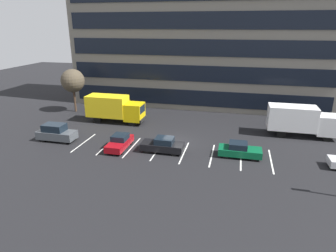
% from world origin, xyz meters
% --- Properties ---
extents(ground_plane, '(120.00, 120.00, 0.00)m').
position_xyz_m(ground_plane, '(0.00, 0.00, 0.00)').
color(ground_plane, black).
extents(office_building, '(39.00, 11.03, 21.60)m').
position_xyz_m(office_building, '(0.00, 17.95, 10.80)').
color(office_building, slate).
rests_on(office_building, ground_plane).
extents(lot_markings, '(19.74, 5.40, 0.01)m').
position_xyz_m(lot_markings, '(0.00, -2.72, 0.00)').
color(lot_markings, silver).
rests_on(lot_markings, ground_plane).
extents(box_truck_yellow_all, '(7.59, 2.51, 3.52)m').
position_xyz_m(box_truck_yellow_all, '(-9.31, 4.79, 1.98)').
color(box_truck_yellow_all, yellow).
rests_on(box_truck_yellow_all, ground_plane).
extents(box_truck_white, '(7.61, 2.52, 3.53)m').
position_xyz_m(box_truck_white, '(13.43, 4.95, 1.99)').
color(box_truck_white, white).
rests_on(box_truck_white, ground_plane).
extents(sedan_maroon, '(1.70, 4.07, 1.46)m').
position_xyz_m(sedan_maroon, '(-5.33, -3.22, 0.69)').
color(sedan_maroon, maroon).
rests_on(sedan_maroon, ground_plane).
extents(sedan_black, '(4.29, 1.79, 1.54)m').
position_xyz_m(sedan_black, '(-0.75, -3.01, 0.73)').
color(sedan_black, black).
rests_on(sedan_black, ground_plane).
extents(sedan_forest, '(4.12, 1.72, 1.47)m').
position_xyz_m(sedan_forest, '(6.81, -2.43, 0.70)').
color(sedan_forest, '#0C5933').
rests_on(sedan_forest, ground_plane).
extents(suv_charcoal, '(4.24, 1.80, 1.92)m').
position_xyz_m(suv_charcoal, '(-13.01, -2.84, 0.93)').
color(suv_charcoal, '#474C51').
rests_on(suv_charcoal, ground_plane).
extents(bare_tree, '(3.35, 3.35, 6.27)m').
position_xyz_m(bare_tree, '(-17.00, 8.10, 4.58)').
color(bare_tree, '#473323').
rests_on(bare_tree, ground_plane).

